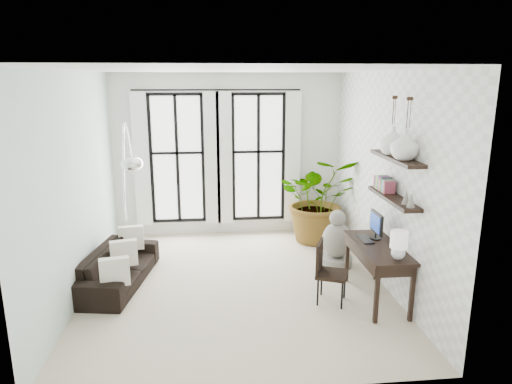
{
  "coord_description": "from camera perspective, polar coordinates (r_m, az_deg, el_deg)",
  "views": [
    {
      "loc": [
        -0.35,
        -6.47,
        3.07
      ],
      "look_at": [
        0.33,
        0.3,
        1.39
      ],
      "focal_mm": 32.0,
      "sensor_mm": 36.0,
      "label": 1
    }
  ],
  "objects": [
    {
      "name": "desk",
      "position": [
        6.6,
        15.12,
        -7.15
      ],
      "size": [
        0.59,
        1.39,
        1.21
      ],
      "color": "black",
      "rests_on": "floor"
    },
    {
      "name": "buddha",
      "position": [
        7.8,
        10.04,
        -6.27
      ],
      "size": [
        0.54,
        0.54,
        0.98
      ],
      "color": "gray",
      "rests_on": "floor"
    },
    {
      "name": "plant",
      "position": [
        8.83,
        7.81,
        -0.89
      ],
      "size": [
        1.61,
        1.43,
        1.68
      ],
      "primitive_type": "imported",
      "rotation": [
        0.0,
        0.0,
        -0.08
      ],
      "color": "#2D7228",
      "rests_on": "floor"
    },
    {
      "name": "floor",
      "position": [
        7.17,
        -2.46,
        -11.46
      ],
      "size": [
        5.0,
        5.0,
        0.0
      ],
      "primitive_type": "plane",
      "color": "beige",
      "rests_on": "ground"
    },
    {
      "name": "wall_left",
      "position": [
        6.9,
        -21.59,
        0.61
      ],
      "size": [
        0.0,
        5.0,
        5.0
      ],
      "primitive_type": "plane",
      "rotation": [
        1.57,
        0.0,
        1.57
      ],
      "color": "silver",
      "rests_on": "floor"
    },
    {
      "name": "wall_back",
      "position": [
        9.1,
        -3.5,
        4.57
      ],
      "size": [
        4.5,
        0.0,
        4.5
      ],
      "primitive_type": "plane",
      "rotation": [
        1.57,
        0.0,
        0.0
      ],
      "color": "white",
      "rests_on": "floor"
    },
    {
      "name": "sofa",
      "position": [
        7.38,
        -16.84,
        -8.96
      ],
      "size": [
        1.05,
        1.99,
        0.55
      ],
      "primitive_type": "imported",
      "rotation": [
        0.0,
        0.0,
        1.4
      ],
      "color": "black",
      "rests_on": "floor"
    },
    {
      "name": "wall_right",
      "position": [
        7.13,
        15.77,
        1.47
      ],
      "size": [
        0.0,
        5.0,
        5.0
      ],
      "primitive_type": "plane",
      "rotation": [
        1.57,
        0.0,
        -1.57
      ],
      "color": "white",
      "rests_on": "floor"
    },
    {
      "name": "arc_lamp",
      "position": [
        7.61,
        -15.94,
        4.33
      ],
      "size": [
        0.74,
        1.68,
        2.42
      ],
      "color": "silver",
      "rests_on": "floor"
    },
    {
      "name": "wall_shelves",
      "position": [
        6.46,
        16.78,
        1.3
      ],
      "size": [
        0.25,
        1.3,
        0.6
      ],
      "color": "black",
      "rests_on": "wall_right"
    },
    {
      "name": "desk_chair",
      "position": [
        6.55,
        8.81,
        -9.38
      ],
      "size": [
        0.55,
        0.55,
        0.88
      ],
      "rotation": [
        0.0,
        0.0,
        -0.4
      ],
      "color": "black",
      "rests_on": "floor"
    },
    {
      "name": "vase_b",
      "position": [
        6.47,
        16.74,
        6.17
      ],
      "size": [
        0.37,
        0.37,
        0.38
      ],
      "primitive_type": "imported",
      "color": "white",
      "rests_on": "shelf_upper"
    },
    {
      "name": "throw_pillows",
      "position": [
        7.28,
        -16.19,
        -7.35
      ],
      "size": [
        0.4,
        1.52,
        0.4
      ],
      "color": "white",
      "rests_on": "sofa"
    },
    {
      "name": "vase_a",
      "position": [
        6.11,
        18.15,
        5.64
      ],
      "size": [
        0.37,
        0.37,
        0.38
      ],
      "primitive_type": "imported",
      "color": "white",
      "rests_on": "shelf_upper"
    },
    {
      "name": "windows",
      "position": [
        9.03,
        -4.75,
        4.22
      ],
      "size": [
        3.26,
        0.13,
        2.65
      ],
      "color": "white",
      "rests_on": "wall_back"
    },
    {
      "name": "ceiling",
      "position": [
        6.49,
        -2.76,
        15.03
      ],
      "size": [
        5.0,
        5.0,
        0.0
      ],
      "primitive_type": "plane",
      "color": "white",
      "rests_on": "wall_back"
    }
  ]
}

